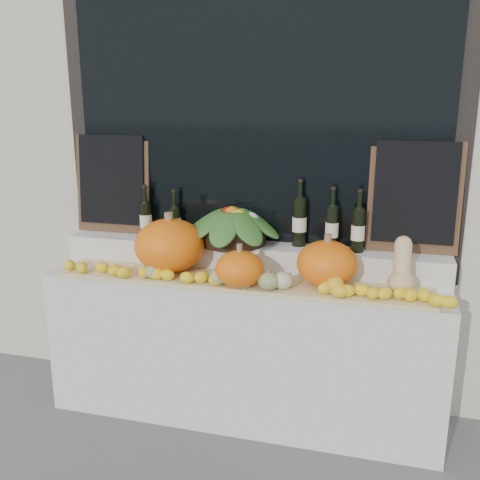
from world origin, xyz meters
name	(u,v)px	position (x,y,z in m)	size (l,w,h in m)	color
storefront_facade	(272,39)	(0.00, 2.25, 2.25)	(7.00, 0.94, 4.50)	beige
display_sill	(243,346)	(0.00, 1.52, 0.44)	(2.30, 0.55, 0.88)	silver
rear_tier	(250,256)	(0.00, 1.68, 0.96)	(2.30, 0.25, 0.16)	silver
straw_bedding	(238,282)	(0.00, 1.40, 0.89)	(2.10, 0.32, 0.03)	tan
pumpkin_left	(170,245)	(-0.42, 1.45, 1.06)	(0.41, 0.41, 0.31)	orange
pumpkin_right	(327,263)	(0.48, 1.44, 1.03)	(0.33, 0.33, 0.24)	orange
pumpkin_center	(240,269)	(0.04, 1.30, 1.00)	(0.26, 0.26, 0.19)	orange
butternut_squash	(402,269)	(0.87, 1.43, 1.03)	(0.14, 0.20, 0.29)	#D8B27F
decorative_gourds	(251,278)	(0.10, 1.29, 0.96)	(1.10, 0.15, 0.16)	#3A671E
lemon_heap	(232,280)	(0.00, 1.29, 0.94)	(2.20, 0.16, 0.06)	yellow
produce_bowl	(232,225)	(-0.10, 1.66, 1.15)	(0.62, 0.62, 0.23)	black
wine_bottle_far_left	(146,219)	(-0.68, 1.69, 1.15)	(0.08, 0.08, 0.32)	black
wine_bottle_near_left	(175,222)	(-0.49, 1.70, 1.14)	(0.08, 0.08, 0.30)	black
wine_bottle_tall	(299,222)	(0.29, 1.71, 1.18)	(0.08, 0.08, 0.39)	black
wine_bottle_near_right	(332,227)	(0.48, 1.69, 1.17)	(0.08, 0.08, 0.36)	black
wine_bottle_far_right	(358,230)	(0.63, 1.66, 1.17)	(0.08, 0.08, 0.36)	black
chalkboard_left	(112,182)	(-0.92, 1.74, 1.36)	(0.50, 0.08, 0.62)	#4C331E
chalkboard_right	(415,195)	(0.92, 1.74, 1.36)	(0.50, 0.08, 0.62)	#4C331E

